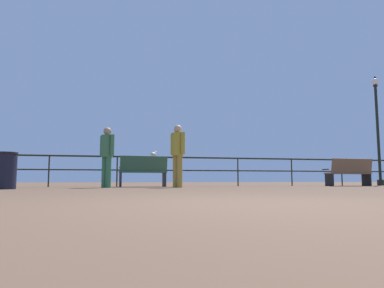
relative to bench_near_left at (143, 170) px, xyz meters
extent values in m
plane|color=brown|center=(0.25, -7.87, -0.52)|extent=(60.00, 60.00, 0.00)
cube|color=black|center=(0.25, 0.71, 0.45)|extent=(22.81, 0.05, 0.05)
cube|color=black|center=(0.25, 0.71, 0.01)|extent=(22.81, 0.04, 0.04)
cylinder|color=black|center=(-2.86, 0.71, -0.04)|extent=(0.04, 0.04, 0.97)
cylinder|color=black|center=(-0.78, 0.71, -0.04)|extent=(0.04, 0.04, 0.97)
cylinder|color=black|center=(1.29, 0.71, -0.04)|extent=(0.04, 0.04, 0.97)
cylinder|color=black|center=(3.36, 0.71, -0.04)|extent=(0.04, 0.04, 0.97)
cylinder|color=black|center=(5.44, 0.71, -0.04)|extent=(0.04, 0.04, 0.97)
cylinder|color=black|center=(7.51, 0.71, -0.04)|extent=(0.04, 0.04, 0.97)
cube|color=#2F5541|center=(-0.01, 0.08, -0.06)|extent=(1.48, 0.56, 0.05)
cube|color=#2F5541|center=(0.01, -0.12, 0.18)|extent=(1.45, 0.24, 0.49)
cube|color=#262127|center=(0.68, 0.13, -0.29)|extent=(0.07, 0.41, 0.46)
cube|color=#262127|center=(0.66, 0.31, 0.08)|extent=(0.06, 0.32, 0.04)
cube|color=#262127|center=(-0.69, 0.04, -0.29)|extent=(0.07, 0.41, 0.46)
cube|color=#262127|center=(-0.70, 0.21, 0.08)|extent=(0.06, 0.32, 0.04)
cube|color=brown|center=(7.31, 0.08, -0.08)|extent=(1.66, 0.55, 0.05)
cube|color=brown|center=(7.31, -0.14, 0.18)|extent=(1.65, 0.20, 0.52)
cube|color=black|center=(8.09, 0.11, -0.30)|extent=(0.06, 0.44, 0.45)
cube|color=black|center=(8.08, 0.31, 0.06)|extent=(0.05, 0.35, 0.04)
cube|color=black|center=(6.52, 0.06, -0.30)|extent=(0.06, 0.44, 0.45)
cube|color=black|center=(6.52, 0.25, 0.06)|extent=(0.05, 0.35, 0.04)
cylinder|color=black|center=(9.46, 1.00, -0.41)|extent=(0.25, 0.25, 0.22)
cylinder|color=black|center=(9.46, 1.00, 1.59)|extent=(0.11, 0.11, 3.79)
cylinder|color=black|center=(9.46, 1.00, 3.52)|extent=(0.17, 0.17, 0.06)
sphere|color=white|center=(9.46, 1.00, 3.69)|extent=(0.29, 0.29, 0.29)
cone|color=black|center=(9.46, 1.00, 3.88)|extent=(0.13, 0.13, 0.10)
cylinder|color=#A68532|center=(0.93, -1.10, -0.07)|extent=(0.16, 0.16, 0.91)
cylinder|color=#A68532|center=(0.85, -0.95, -0.07)|extent=(0.16, 0.16, 0.91)
cylinder|color=#A7932D|center=(0.89, -1.02, 0.71)|extent=(0.35, 0.35, 0.66)
cylinder|color=#A7932D|center=(1.00, -1.22, 0.73)|extent=(0.12, 0.12, 0.62)
cylinder|color=#A7932D|center=(0.77, -0.82, 0.73)|extent=(0.12, 0.12, 0.62)
sphere|color=tan|center=(0.89, -1.02, 1.16)|extent=(0.24, 0.24, 0.24)
cylinder|color=#326A44|center=(-1.15, -0.81, -0.10)|extent=(0.15, 0.15, 0.85)
cylinder|color=#326A44|center=(-1.04, -0.93, -0.10)|extent=(0.15, 0.15, 0.85)
cylinder|color=#3A6D45|center=(-1.09, -0.87, 0.63)|extent=(0.32, 0.32, 0.61)
cylinder|color=#3A6D45|center=(-1.24, -0.71, 0.65)|extent=(0.11, 0.11, 0.58)
cylinder|color=#3A6D45|center=(-0.95, -1.03, 0.65)|extent=(0.11, 0.11, 0.58)
sphere|color=#9F7E5C|center=(-1.09, -0.87, 1.05)|extent=(0.22, 0.22, 0.22)
ellipsoid|color=silver|center=(0.40, 0.71, 0.54)|extent=(0.27, 0.30, 0.14)
ellipsoid|color=gray|center=(0.40, 0.71, 0.56)|extent=(0.22, 0.25, 0.05)
sphere|color=silver|center=(0.46, 0.80, 0.60)|extent=(0.11, 0.11, 0.11)
cone|color=gold|center=(0.51, 0.87, 0.60)|extent=(0.07, 0.07, 0.05)
cube|color=gray|center=(0.32, 0.59, 0.55)|extent=(0.10, 0.11, 0.02)
cylinder|color=black|center=(-3.36, -1.93, -0.11)|extent=(0.45, 0.45, 0.82)
cylinder|color=black|center=(-3.36, -1.93, 0.32)|extent=(0.48, 0.48, 0.04)
camera|label=1|loc=(-0.95, -10.85, -0.31)|focal=32.58mm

